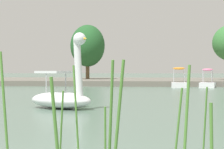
% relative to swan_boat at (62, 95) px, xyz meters
% --- Properties ---
extents(shore_bank_far, '(133.57, 19.48, 0.46)m').
position_rel_swan_boat_xyz_m(shore_bank_far, '(1.13, 31.03, -0.27)').
color(shore_bank_far, '#6B665B').
rests_on(shore_bank_far, ground_plane).
extents(swan_boat, '(2.87, 2.38, 2.67)m').
position_rel_swan_boat_xyz_m(swan_boat, '(0.00, 0.00, 0.00)').
color(swan_boat, white).
rests_on(swan_boat, ground_plane).
extents(pedal_boat_orange, '(1.24, 2.02, 1.63)m').
position_rel_swan_boat_xyz_m(pedal_boat_orange, '(5.08, 19.98, -0.04)').
color(pedal_boat_orange, white).
rests_on(pedal_boat_orange, ground_plane).
extents(pedal_boat_pink, '(1.57, 2.35, 1.53)m').
position_rel_swan_boat_xyz_m(pedal_boat_pink, '(7.35, 20.06, -0.09)').
color(pedal_boat_pink, white).
rests_on(pedal_boat_pink, ground_plane).
extents(tree_sapling_by_fence, '(4.66, 5.26, 5.79)m').
position_rel_swan_boat_xyz_m(tree_sapling_by_fence, '(-4.10, 30.69, 3.51)').
color(tree_sapling_by_fence, brown).
rests_on(tree_sapling_by_fence, shore_bank_far).
extents(reed_clump_foreground, '(2.66, 0.99, 1.56)m').
position_rel_swan_boat_xyz_m(reed_clump_foreground, '(3.06, -10.46, 0.16)').
color(reed_clump_foreground, '#4C7F33').
rests_on(reed_clump_foreground, ground_plane).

